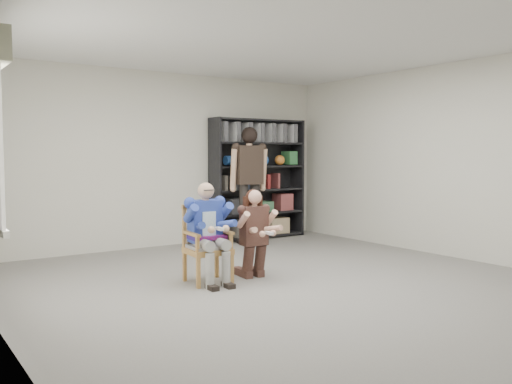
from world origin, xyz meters
TOP-DOWN VIEW (x-y plane):
  - room_shell at (0.00, 0.00)m, footprint 6.00×7.00m
  - floor at (0.00, 0.00)m, footprint 6.00×7.00m
  - armchair at (-0.69, 0.86)m, footprint 0.57×0.55m
  - seated_man at (-0.69, 0.86)m, footprint 0.57×0.75m
  - kneeling_woman at (-0.11, 0.74)m, footprint 0.51×0.76m
  - bookshelf at (1.70, 3.28)m, footprint 1.80×0.38m
  - standing_man at (1.20, 2.81)m, footprint 0.65×0.45m

SIDE VIEW (x-z plane):
  - floor at x=0.00m, z-range -0.01..0.01m
  - armchair at x=-0.69m, z-range 0.00..0.90m
  - kneeling_woman at x=-0.11m, z-range 0.00..1.07m
  - seated_man at x=-0.69m, z-range 0.00..1.17m
  - standing_man at x=1.20m, z-range 0.00..1.91m
  - bookshelf at x=1.70m, z-range 0.00..2.10m
  - room_shell at x=0.00m, z-range 0.00..2.80m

